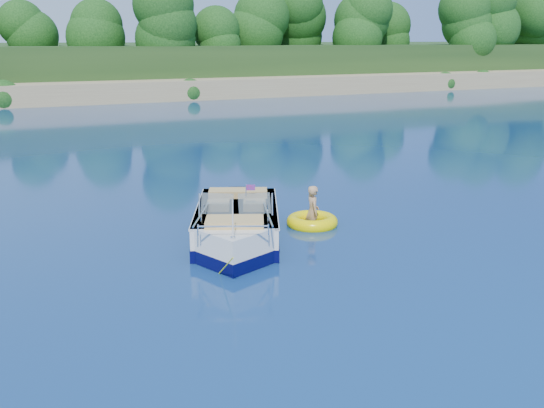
% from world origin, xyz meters
% --- Properties ---
extents(ground, '(160.00, 160.00, 0.00)m').
position_xyz_m(ground, '(0.00, 0.00, 0.00)').
color(ground, '#0A1C49').
rests_on(ground, ground).
extents(shoreline, '(170.00, 59.00, 6.00)m').
position_xyz_m(shoreline, '(0.00, 63.77, 0.98)').
color(shoreline, '#977B57').
rests_on(shoreline, ground).
extents(treeline, '(150.00, 7.12, 8.19)m').
position_xyz_m(treeline, '(0.04, 41.01, 5.55)').
color(treeline, black).
rests_on(treeline, ground).
extents(motorboat, '(3.12, 5.00, 1.76)m').
position_xyz_m(motorboat, '(-1.80, 1.67, 0.34)').
color(motorboat, silver).
rests_on(motorboat, ground).
extents(tow_tube, '(1.65, 1.65, 0.35)m').
position_xyz_m(tow_tube, '(0.43, 2.16, 0.09)').
color(tow_tube, '#FFE500').
rests_on(tow_tube, ground).
extents(boy, '(0.46, 0.81, 1.52)m').
position_xyz_m(boy, '(0.46, 2.24, 0.00)').
color(boy, tan).
rests_on(boy, ground).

